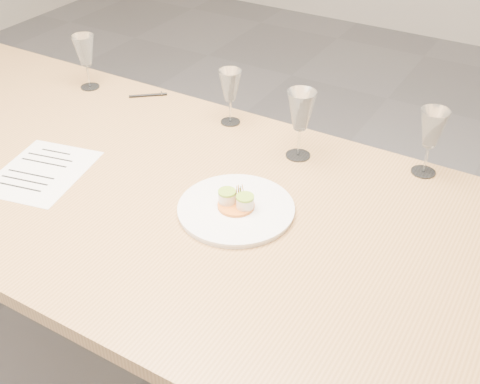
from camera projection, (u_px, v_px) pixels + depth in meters
The scene contains 9 objects.
ground at pixel (162, 358), 2.10m from camera, with size 7.00×7.00×0.00m, color slate.
dining_table at pixel (144, 201), 1.71m from camera, with size 2.40×1.00×0.75m.
dinner_plate at pixel (236, 208), 1.55m from camera, with size 0.30×0.30×0.08m.
recipe_sheet at pixel (42, 172), 1.70m from camera, with size 0.29×0.34×0.00m.
ballpoint_pen at pixel (148, 95), 2.09m from camera, with size 0.11×0.09×0.01m.
wine_glass_0 at pixel (85, 52), 2.07m from camera, with size 0.08×0.08×0.19m.
wine_glass_1 at pixel (230, 87), 1.87m from camera, with size 0.07×0.07×0.18m.
wine_glass_2 at pixel (301, 112), 1.69m from camera, with size 0.08×0.08×0.21m.
wine_glass_3 at pixel (432, 130), 1.62m from camera, with size 0.08×0.08×0.20m.
Camera 1 is at (0.94, -1.04, 1.69)m, focal length 45.00 mm.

